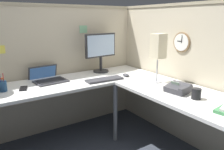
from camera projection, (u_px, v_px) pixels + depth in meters
ground_plane at (111, 150)px, 2.42m from camera, size 6.80×6.80×0.00m
cubicle_wall_back at (49, 70)px, 2.72m from camera, size 2.57×0.12×1.58m
cubicle_wall_right at (188, 75)px, 2.47m from camera, size 0.12×2.37×1.58m
desk at (102, 101)px, 2.14m from camera, size 2.35×2.15×0.73m
monitor at (101, 50)px, 2.81m from camera, size 0.46×0.20×0.50m
laptop at (47, 78)px, 2.49m from camera, size 0.37×0.41×0.22m
keyboard at (104, 79)px, 2.48m from camera, size 0.44×0.17×0.02m
computer_mouse at (126, 75)px, 2.65m from camera, size 0.06×0.10×0.03m
pen_cup at (3, 86)px, 2.10m from camera, size 0.08×0.08×0.18m
cell_phone at (23, 88)px, 2.19m from camera, size 0.11×0.16×0.01m
office_phone at (178, 89)px, 2.07m from camera, size 0.21×0.23×0.11m
desk_lamp_paper at (158, 48)px, 2.32m from camera, size 0.13×0.13×0.53m
coffee_mug at (196, 94)px, 1.90m from camera, size 0.08×0.08×0.10m
wall_clock at (182, 42)px, 2.42m from camera, size 0.04×0.22×0.22m
pinned_note_leftmost at (83, 29)px, 2.81m from camera, size 0.11×0.00×0.09m
pinned_note_middle at (2, 50)px, 2.34m from camera, size 0.06×0.00×0.09m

